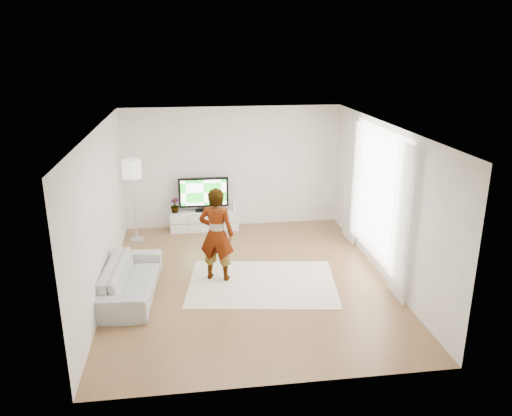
{
  "coord_description": "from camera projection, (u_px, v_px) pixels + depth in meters",
  "views": [
    {
      "loc": [
        -0.99,
        -8.23,
        4.12
      ],
      "look_at": [
        0.2,
        0.4,
        1.25
      ],
      "focal_mm": 35.0,
      "sensor_mm": 36.0,
      "label": 1
    }
  ],
  "objects": [
    {
      "name": "wall_front",
      "position": [
        279.0,
        286.0,
        5.9
      ],
      "size": [
        5.0,
        0.02,
        2.8
      ],
      "primitive_type": "cube",
      "color": "white",
      "rests_on": "floor"
    },
    {
      "name": "curtain_far",
      "position": [
        351.0,
        182.0,
        10.55
      ],
      "size": [
        0.04,
        0.7,
        2.6
      ],
      "primitive_type": "cube",
      "color": "white",
      "rests_on": "floor"
    },
    {
      "name": "window",
      "position": [
        378.0,
        194.0,
        9.31
      ],
      "size": [
        0.01,
        2.6,
        2.5
      ],
      "primitive_type": "cube",
      "color": "white",
      "rests_on": "wall_right"
    },
    {
      "name": "television",
      "position": [
        204.0,
        193.0,
        11.42
      ],
      "size": [
        1.14,
        0.22,
        0.79
      ],
      "color": "black",
      "rests_on": "media_console"
    },
    {
      "name": "curtain_near",
      "position": [
        402.0,
        223.0,
        8.11
      ],
      "size": [
        0.04,
        0.7,
        2.6
      ],
      "primitive_type": "cube",
      "color": "white",
      "rests_on": "floor"
    },
    {
      "name": "wall_back",
      "position": [
        232.0,
        168.0,
        11.54
      ],
      "size": [
        5.0,
        0.02,
        2.8
      ],
      "primitive_type": "cube",
      "color": "white",
      "rests_on": "floor"
    },
    {
      "name": "player",
      "position": [
        217.0,
        234.0,
        8.92
      ],
      "size": [
        0.73,
        0.59,
        1.73
      ],
      "primitive_type": "imported",
      "rotation": [
        0.0,
        0.0,
        2.82
      ],
      "color": "#334772",
      "rests_on": "rug"
    },
    {
      "name": "wall_right",
      "position": [
        385.0,
        202.0,
        9.04
      ],
      "size": [
        0.02,
        6.0,
        2.8
      ],
      "primitive_type": "cube",
      "color": "white",
      "rests_on": "floor"
    },
    {
      "name": "media_console",
      "position": [
        205.0,
        220.0,
        11.6
      ],
      "size": [
        1.57,
        0.45,
        0.44
      ],
      "color": "white",
      "rests_on": "floor"
    },
    {
      "name": "wall_left",
      "position": [
        101.0,
        214.0,
        8.4
      ],
      "size": [
        0.02,
        6.0,
        2.8
      ],
      "primitive_type": "cube",
      "color": "white",
      "rests_on": "floor"
    },
    {
      "name": "sofa",
      "position": [
        131.0,
        279.0,
        8.52
      ],
      "size": [
        0.95,
        2.1,
        0.6
      ],
      "primitive_type": "imported",
      "rotation": [
        0.0,
        0.0,
        1.5
      ],
      "color": "#BBBBB6",
      "rests_on": "floor"
    },
    {
      "name": "floor_lamp",
      "position": [
        132.0,
        173.0,
        10.56
      ],
      "size": [
        0.4,
        0.4,
        1.81
      ],
      "color": "silver",
      "rests_on": "floor"
    },
    {
      "name": "floor",
      "position": [
        248.0,
        280.0,
        9.16
      ],
      "size": [
        6.0,
        6.0,
        0.0
      ],
      "primitive_type": "plane",
      "color": "#9C6A46",
      "rests_on": "ground"
    },
    {
      "name": "potted_plant",
      "position": [
        175.0,
        205.0,
        11.39
      ],
      "size": [
        0.24,
        0.24,
        0.34
      ],
      "primitive_type": "imported",
      "rotation": [
        0.0,
        0.0,
        -0.32
      ],
      "color": "#3F7238",
      "rests_on": "media_console"
    },
    {
      "name": "ceiling",
      "position": [
        248.0,
        128.0,
        8.28
      ],
      "size": [
        6.0,
        6.0,
        0.0
      ],
      "primitive_type": "plane",
      "color": "white",
      "rests_on": "wall_back"
    },
    {
      "name": "rug",
      "position": [
        262.0,
        283.0,
        9.01
      ],
      "size": [
        2.86,
        2.24,
        0.01
      ],
      "primitive_type": "cube",
      "rotation": [
        0.0,
        0.0,
        -0.14
      ],
      "color": "#EFE6CC",
      "rests_on": "floor"
    },
    {
      "name": "game_console",
      "position": [
        234.0,
        205.0,
        11.59
      ],
      "size": [
        0.07,
        0.17,
        0.22
      ],
      "rotation": [
        0.0,
        0.0,
        0.14
      ],
      "color": "white",
      "rests_on": "media_console"
    }
  ]
}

